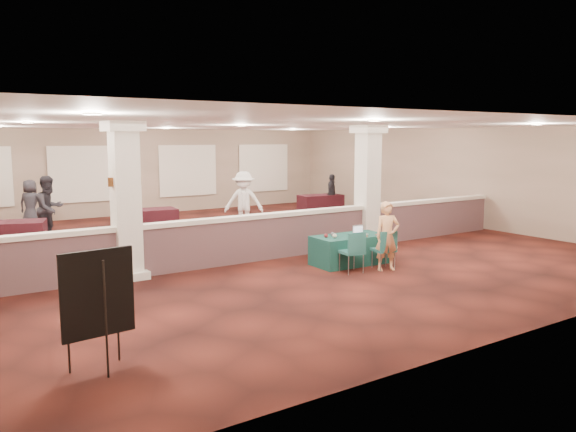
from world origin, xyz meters
TOP-DOWN VIEW (x-y plane):
  - ground at (0.00, 0.00)m, footprint 16.00×16.00m
  - wall_back at (0.00, 8.00)m, footprint 16.00×0.04m
  - wall_front at (0.00, -8.00)m, footprint 16.00×0.04m
  - wall_right at (8.00, 0.00)m, footprint 0.04×16.00m
  - ceiling at (0.00, 0.00)m, footprint 16.00×16.00m
  - partition_wall at (0.00, -1.50)m, footprint 15.60×0.28m
  - column_left at (-3.50, -1.50)m, footprint 0.72×0.72m
  - column_right at (3.00, -1.50)m, footprint 0.72×0.72m
  - sconce_left at (-3.78, -1.50)m, footprint 0.12×0.12m
  - sconce_right at (-3.22, -1.50)m, footprint 0.12×0.12m
  - near_table at (1.16, -3.00)m, footprint 1.76×0.93m
  - conf_chair_main at (1.45, -3.86)m, footprint 0.51×0.51m
  - conf_chair_side at (0.66, -3.72)m, footprint 0.51×0.51m
  - easel_board at (-5.28, -5.92)m, footprint 0.90×0.48m
  - woman at (1.43, -3.92)m, footprint 0.63×0.52m
  - far_table_front_left at (-5.20, 3.00)m, footprint 2.07×1.44m
  - far_table_front_center at (-0.74, 0.30)m, footprint 1.95×1.07m
  - far_table_front_right at (5.92, 0.30)m, footprint 1.68×0.90m
  - far_table_back_center at (-1.24, 3.72)m, footprint 1.87×1.09m
  - far_table_back_right at (6.08, 4.65)m, footprint 1.77×1.03m
  - attendee_a at (-3.94, 4.00)m, footprint 1.00×0.86m
  - attendee_b at (1.41, 2.42)m, footprint 1.29×1.10m
  - attendee_c at (6.50, 4.50)m, footprint 0.93×0.87m
  - attendee_d at (-4.00, 6.67)m, footprint 0.86×0.82m
  - laptop_base at (1.43, -3.06)m, footprint 0.31×0.22m
  - laptop_screen at (1.43, -2.95)m, footprint 0.30×0.02m
  - screen_glow at (1.43, -2.96)m, footprint 0.27×0.01m
  - knitting at (1.19, -3.23)m, footprint 0.37×0.29m
  - yarn_cream at (0.65, -3.07)m, footprint 0.10×0.10m
  - yarn_red at (0.52, -2.93)m, footprint 0.09×0.09m
  - yarn_grey at (0.75, -2.88)m, footprint 0.09×0.09m
  - scissors at (1.74, -3.28)m, footprint 0.11×0.03m

SIDE VIEW (x-z plane):
  - ground at x=0.00m, z-range 0.00..0.00m
  - near_table at x=1.16m, z-range 0.00..0.67m
  - far_table_front_right at x=5.92m, z-range 0.00..0.67m
  - far_table_back_right at x=6.08m, z-range 0.00..0.68m
  - far_table_back_center at x=-1.24m, z-range 0.00..0.72m
  - far_table_front_left at x=-5.20m, z-range 0.00..0.76m
  - far_table_front_center at x=-0.74m, z-range 0.00..0.77m
  - conf_chair_main at x=1.45m, z-range 0.08..0.94m
  - conf_chair_side at x=0.66m, z-range 0.08..0.98m
  - partition_wall at x=0.00m, z-range 0.02..1.12m
  - scissors at x=1.74m, z-range 0.67..0.68m
  - laptop_base at x=1.43m, z-range 0.67..0.68m
  - knitting at x=1.19m, z-range 0.67..0.69m
  - yarn_red at x=0.52m, z-range 0.67..0.76m
  - yarn_grey at x=0.75m, z-range 0.67..0.76m
  - yarn_cream at x=0.65m, z-range 0.67..0.77m
  - attendee_c at x=6.50m, z-range 0.00..1.48m
  - woman at x=1.43m, z-range 0.00..1.51m
  - screen_glow at x=1.43m, z-range 0.68..0.85m
  - laptop_screen at x=1.43m, z-range 0.68..0.88m
  - attendee_d at x=-4.00m, z-range 0.00..1.56m
  - attendee_a at x=-3.94m, z-range 0.00..1.82m
  - attendee_b at x=1.41m, z-range 0.00..1.85m
  - easel_board at x=-5.28m, z-range 0.21..1.74m
  - wall_back at x=0.00m, z-range 0.00..3.20m
  - wall_front at x=0.00m, z-range 0.00..3.20m
  - wall_right at x=8.00m, z-range 0.00..3.20m
  - column_left at x=-3.50m, z-range 0.04..3.24m
  - column_right at x=3.00m, z-range 0.04..3.24m
  - sconce_left at x=-3.78m, z-range 1.91..2.09m
  - sconce_right at x=-3.22m, z-range 1.91..2.09m
  - ceiling at x=0.00m, z-range 3.19..3.21m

